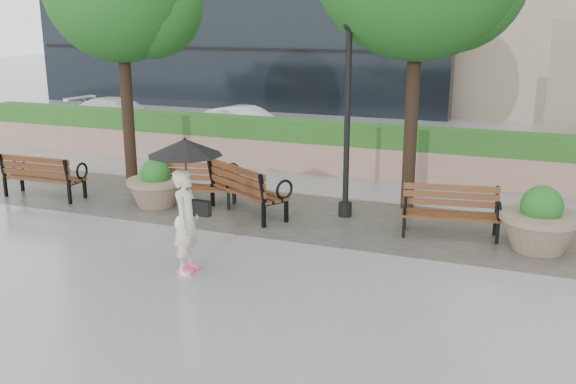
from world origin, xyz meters
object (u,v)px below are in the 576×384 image
(bench_0, at_px, (44,185))
(lamppost, at_px, (347,133))
(pedestrian, at_px, (186,193))
(planter_left, at_px, (156,188))
(planter_right, at_px, (540,226))
(car_right, at_px, (245,126))
(bench_1, at_px, (195,194))
(bench_2, at_px, (247,199))
(bench_3, at_px, (450,222))
(car_left, at_px, (119,115))

(bench_0, distance_m, lamppost, 7.09)
(lamppost, height_order, pedestrian, lamppost)
(planter_left, bearing_deg, planter_right, 0.63)
(car_right, relative_size, pedestrian, 1.67)
(bench_1, xyz_separation_m, car_right, (-2.02, 6.94, 0.33))
(planter_right, bearing_deg, bench_0, -177.58)
(bench_0, relative_size, bench_1, 1.05)
(bench_2, relative_size, planter_right, 1.51)
(bench_0, xyz_separation_m, lamppost, (6.85, 1.14, 1.45))
(bench_3, distance_m, planter_right, 1.59)
(bench_3, xyz_separation_m, planter_right, (1.57, -0.17, 0.18))
(bench_2, xyz_separation_m, car_right, (-3.36, 7.09, 0.28))
(bench_2, height_order, planter_left, bench_2)
(bench_0, height_order, pedestrian, pedestrian)
(bench_1, distance_m, planter_left, 0.86)
(bench_1, bearing_deg, planter_left, -170.18)
(bench_1, height_order, car_left, car_left)
(planter_left, distance_m, lamppost, 4.37)
(bench_1, distance_m, planter_right, 7.09)
(bench_2, bearing_deg, planter_right, -150.38)
(bench_0, xyz_separation_m, bench_3, (9.05, 0.62, -0.02))
(car_left, bearing_deg, planter_right, -111.93)
(car_left, bearing_deg, lamppost, -117.23)
(bench_0, xyz_separation_m, car_left, (-3.87, 8.27, 0.29))
(bench_2, height_order, car_right, car_right)
(bench_3, xyz_separation_m, lamppost, (-2.20, 0.51, 1.47))
(planter_left, relative_size, car_left, 0.30)
(car_right, bearing_deg, bench_3, -118.28)
(pedestrian, bearing_deg, bench_3, -54.53)
(pedestrian, bearing_deg, car_left, 33.87)
(bench_3, xyz_separation_m, car_right, (-7.53, 7.01, 0.32))
(bench_3, bearing_deg, pedestrian, -147.86)
(planter_right, bearing_deg, bench_2, 179.06)
(planter_right, distance_m, car_left, 16.47)
(lamppost, distance_m, car_right, 8.48)
(bench_1, distance_m, car_left, 10.60)
(bench_2, bearing_deg, car_left, -10.89)
(planter_left, bearing_deg, bench_3, 2.38)
(bench_2, height_order, pedestrian, pedestrian)
(bench_0, distance_m, planter_left, 2.79)
(bench_0, bearing_deg, bench_1, -170.09)
(planter_left, xyz_separation_m, car_right, (-1.24, 7.27, 0.19))
(bench_2, relative_size, car_right, 0.58)
(planter_right, distance_m, lamppost, 4.05)
(planter_right, bearing_deg, planter_left, -179.37)
(bench_3, height_order, car_right, car_right)
(bench_1, bearing_deg, pedestrian, -75.21)
(lamppost, bearing_deg, bench_2, -163.14)
(pedestrian, bearing_deg, planter_left, 34.03)
(car_right, height_order, pedestrian, pedestrian)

